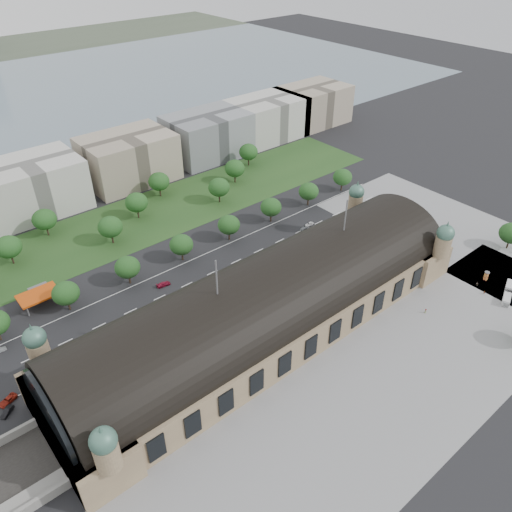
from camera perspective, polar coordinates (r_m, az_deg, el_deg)
ground at (r=172.74m, az=1.36°, el=-8.23°), size 900.00×900.00×0.00m
station at (r=165.90m, az=1.40°, el=-5.63°), size 150.00×48.40×44.30m
plaza_south at (r=158.97m, az=15.07°, el=-14.68°), size 190.00×48.00×0.12m
plaza_east at (r=240.42m, az=20.22°, el=3.10°), size 56.00×100.00×0.12m
road_slab at (r=188.34m, az=-10.96°, el=-4.70°), size 260.00×26.00×0.10m
grass_belt at (r=231.74m, az=-16.88°, el=2.58°), size 300.00×45.00×0.10m
petrol_station at (r=198.84m, az=-23.53°, el=-3.90°), size 14.00×13.00×5.05m
office_3 at (r=256.40m, az=-24.23°, el=7.23°), size 45.00×32.00×24.00m
office_4 at (r=271.41m, az=-14.35°, el=10.74°), size 45.00×32.00×24.00m
office_5 at (r=294.26m, az=-5.57°, el=13.54°), size 45.00×32.00×24.00m
office_6 at (r=320.15m, az=1.25°, el=15.47°), size 45.00×32.00×24.00m
office_7 at (r=346.46m, az=6.47°, el=16.79°), size 45.00×32.00×24.00m
tree_row_3 at (r=187.49m, az=-20.92°, el=-3.99°), size 9.60×9.60×11.52m
tree_row_4 at (r=193.57m, az=-14.48°, el=-1.26°), size 9.60×9.60×11.52m
tree_row_5 at (r=202.33m, az=-8.53°, el=1.28°), size 9.60×9.60×11.52m
tree_row_6 at (r=213.44m, az=-3.13°, el=3.58°), size 9.60×9.60×11.52m
tree_row_7 at (r=226.55m, az=1.72°, el=5.60°), size 9.60×9.60×11.52m
tree_row_8 at (r=241.35m, az=6.03°, el=7.36°), size 9.60×9.60×11.52m
tree_row_9 at (r=257.54m, az=9.86°, el=8.87°), size 9.60×9.60×11.52m
tree_belt_4 at (r=220.78m, az=-26.46°, el=0.94°), size 10.40×10.40×12.48m
tree_belt_5 at (r=234.39m, az=-23.04°, el=3.87°), size 10.40×10.40×12.48m
tree_belt_6 at (r=219.30m, az=-16.32°, el=3.21°), size 10.40×10.40×12.48m
tree_belt_7 at (r=235.46m, az=-13.51°, el=5.97°), size 10.40×10.40×12.48m
tree_belt_8 at (r=252.59m, az=-11.04°, el=8.36°), size 10.40×10.40×12.48m
tree_belt_9 at (r=243.14m, az=-4.25°, el=7.84°), size 10.40×10.40×12.48m
tree_belt_10 at (r=261.98m, az=-2.45°, el=9.98°), size 10.40×10.40×12.48m
tree_belt_11 at (r=281.35m, az=-0.87°, el=11.81°), size 10.40×10.40×12.48m
tree_plaza_ne at (r=233.00m, az=27.18°, el=2.32°), size 10.00×10.00×11.69m
traffic_car_2 at (r=174.46m, az=-16.94°, el=-9.25°), size 6.09×3.37×1.61m
traffic_car_3 at (r=193.24m, az=-10.53°, el=-3.18°), size 5.61×2.77×1.57m
traffic_car_4 at (r=198.09m, az=0.37°, el=-1.44°), size 4.74×2.41×1.54m
traffic_car_5 at (r=224.31m, az=5.64°, el=3.13°), size 4.60×2.14×1.46m
traffic_car_6 at (r=227.93m, az=6.11°, el=3.63°), size 4.92×2.69×1.31m
parked_car_0 at (r=164.25m, az=-26.57°, el=-15.62°), size 4.64×4.22×1.54m
parked_car_1 at (r=167.12m, az=-26.50°, el=-14.54°), size 6.08×4.61×1.53m
parked_car_2 at (r=167.96m, az=-22.80°, el=-13.01°), size 5.08×3.84×1.37m
parked_car_3 at (r=174.18m, az=-13.03°, el=-8.61°), size 4.21×3.72×1.38m
parked_car_4 at (r=175.71m, az=-11.53°, el=-7.88°), size 4.78×3.04×1.49m
parked_car_5 at (r=177.33m, az=-7.70°, el=-6.94°), size 5.51×4.19×1.39m
parked_car_6 at (r=173.52m, az=-13.75°, el=-8.95°), size 4.87×4.03×1.33m
bus_west at (r=190.87m, az=-4.57°, el=-2.90°), size 10.66×2.79×2.95m
bus_mid at (r=194.23m, az=-3.32°, el=-2.05°), size 11.45×3.55×3.14m
bus_east at (r=195.68m, az=-0.79°, el=-1.71°), size 10.60×2.95×2.92m
van_east at (r=210.68m, az=26.96°, el=-3.18°), size 6.56×4.40×2.64m
van_south at (r=203.33m, az=26.69°, el=-4.54°), size 6.67×4.59×2.69m
advertising_column at (r=211.92m, az=24.82°, el=-2.06°), size 1.93×1.93×3.66m
pedestrian_0 at (r=187.69m, az=18.80°, el=-5.99°), size 0.97×0.64×1.86m
pedestrian_1 at (r=204.57m, az=24.63°, el=-3.79°), size 0.57×0.71×1.69m
pedestrian_2 at (r=207.80m, az=23.94°, el=-2.92°), size 0.73×0.99×1.82m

